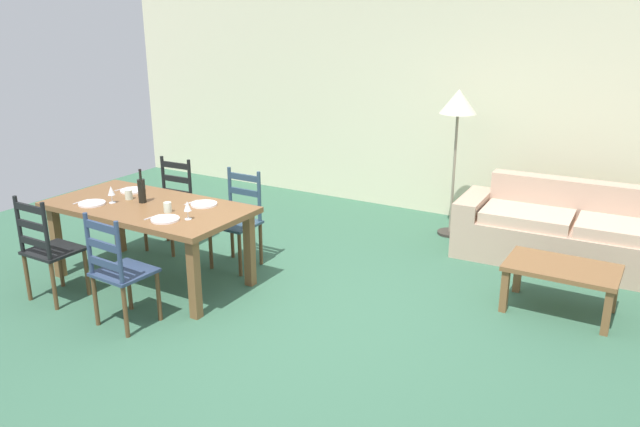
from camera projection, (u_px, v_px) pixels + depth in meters
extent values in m
cube|color=#366249|center=(301.00, 317.00, 5.28)|extent=(9.60, 9.60, 0.02)
cube|color=beige|center=(445.00, 105.00, 7.56)|extent=(9.60, 0.16, 2.70)
cube|color=brown|center=(148.00, 207.00, 5.74)|extent=(1.90, 0.96, 0.05)
cube|color=brown|center=(57.00, 242.00, 5.96)|extent=(0.08, 0.08, 0.70)
cube|color=brown|center=(194.00, 279.00, 5.14)|extent=(0.08, 0.08, 0.70)
cube|color=brown|center=(118.00, 220.00, 6.58)|extent=(0.08, 0.08, 0.70)
cube|color=brown|center=(250.00, 250.00, 5.76)|extent=(0.08, 0.08, 0.70)
cube|color=black|center=(54.00, 251.00, 5.48)|extent=(0.42, 0.40, 0.03)
cylinder|color=brown|center=(60.00, 264.00, 5.77)|extent=(0.04, 0.04, 0.43)
cylinder|color=brown|center=(87.00, 272.00, 5.60)|extent=(0.04, 0.04, 0.43)
cylinder|color=brown|center=(27.00, 277.00, 5.50)|extent=(0.04, 0.04, 0.43)
cylinder|color=brown|center=(54.00, 286.00, 5.32)|extent=(0.04, 0.04, 0.43)
cylinder|color=black|center=(19.00, 224.00, 5.34)|extent=(0.04, 0.04, 0.50)
cylinder|color=black|center=(46.00, 231.00, 5.17)|extent=(0.04, 0.04, 0.50)
cube|color=black|center=(34.00, 242.00, 5.30)|extent=(0.38, 0.03, 0.06)
cube|color=black|center=(32.00, 225.00, 5.25)|extent=(0.38, 0.03, 0.06)
cube|color=black|center=(29.00, 208.00, 5.20)|extent=(0.38, 0.03, 0.06)
cube|color=navy|center=(125.00, 272.00, 5.03)|extent=(0.44, 0.42, 0.03)
cylinder|color=brown|center=(129.00, 286.00, 5.33)|extent=(0.04, 0.04, 0.43)
cylinder|color=brown|center=(159.00, 296.00, 5.14)|extent=(0.04, 0.04, 0.43)
cylinder|color=brown|center=(96.00, 300.00, 5.06)|extent=(0.04, 0.04, 0.43)
cylinder|color=brown|center=(125.00, 312.00, 4.87)|extent=(0.04, 0.04, 0.43)
cylinder|color=navy|center=(89.00, 243.00, 4.91)|extent=(0.04, 0.04, 0.50)
cylinder|color=navy|center=(119.00, 253.00, 4.72)|extent=(0.04, 0.04, 0.50)
cube|color=navy|center=(105.00, 264.00, 4.85)|extent=(0.38, 0.05, 0.06)
cube|color=navy|center=(103.00, 246.00, 4.80)|extent=(0.38, 0.05, 0.06)
cube|color=navy|center=(101.00, 227.00, 4.76)|extent=(0.38, 0.05, 0.06)
cube|color=black|center=(168.00, 209.00, 6.62)|extent=(0.44, 0.42, 0.03)
cylinder|color=brown|center=(172.00, 237.00, 6.47)|extent=(0.04, 0.04, 0.43)
cylinder|color=brown|center=(145.00, 231.00, 6.63)|extent=(0.04, 0.04, 0.43)
cylinder|color=brown|center=(193.00, 227.00, 6.76)|extent=(0.04, 0.04, 0.43)
cylinder|color=brown|center=(167.00, 222.00, 6.91)|extent=(0.04, 0.04, 0.43)
cylinder|color=black|center=(190.00, 183.00, 6.60)|extent=(0.04, 0.04, 0.50)
cylinder|color=black|center=(163.00, 179.00, 6.76)|extent=(0.04, 0.04, 0.50)
cube|color=black|center=(177.00, 193.00, 6.72)|extent=(0.38, 0.04, 0.06)
cube|color=black|center=(176.00, 179.00, 6.68)|extent=(0.38, 0.04, 0.06)
cube|color=black|center=(175.00, 165.00, 6.63)|extent=(0.38, 0.04, 0.06)
cube|color=#2C4457|center=(235.00, 224.00, 6.15)|extent=(0.42, 0.40, 0.03)
cylinder|color=brown|center=(240.00, 255.00, 6.00)|extent=(0.04, 0.04, 0.43)
cylinder|color=brown|center=(211.00, 248.00, 6.17)|extent=(0.04, 0.04, 0.43)
cylinder|color=brown|center=(261.00, 244.00, 6.28)|extent=(0.04, 0.04, 0.43)
cylinder|color=brown|center=(232.00, 237.00, 6.45)|extent=(0.04, 0.04, 0.43)
cylinder|color=#2C4457|center=(259.00, 197.00, 6.13)|extent=(0.04, 0.04, 0.50)
cylinder|color=#2C4457|center=(230.00, 191.00, 6.30)|extent=(0.04, 0.04, 0.50)
cube|color=#2C4457|center=(245.00, 206.00, 6.25)|extent=(0.38, 0.03, 0.06)
cube|color=#2C4457|center=(244.00, 192.00, 6.21)|extent=(0.38, 0.03, 0.06)
cube|color=#2C4457|center=(244.00, 177.00, 6.16)|extent=(0.38, 0.03, 0.06)
cylinder|color=white|center=(92.00, 203.00, 5.74)|extent=(0.24, 0.24, 0.02)
cube|color=silver|center=(81.00, 202.00, 5.82)|extent=(0.02, 0.17, 0.01)
cylinder|color=white|center=(165.00, 219.00, 5.31)|extent=(0.24, 0.24, 0.02)
cube|color=silver|center=(152.00, 217.00, 5.39)|extent=(0.03, 0.17, 0.01)
cylinder|color=white|center=(133.00, 190.00, 6.15)|extent=(0.24, 0.24, 0.02)
cube|color=silver|center=(122.00, 189.00, 6.23)|extent=(0.03, 0.17, 0.01)
cylinder|color=white|center=(204.00, 204.00, 5.72)|extent=(0.24, 0.24, 0.02)
cube|color=silver|center=(191.00, 202.00, 5.80)|extent=(0.03, 0.17, 0.01)
cylinder|color=black|center=(142.00, 191.00, 5.77)|extent=(0.07, 0.07, 0.22)
cylinder|color=black|center=(140.00, 175.00, 5.72)|extent=(0.02, 0.02, 0.08)
cylinder|color=black|center=(140.00, 170.00, 5.71)|extent=(0.03, 0.03, 0.02)
cylinder|color=white|center=(112.00, 203.00, 5.79)|extent=(0.06, 0.06, 0.01)
cylinder|color=white|center=(112.00, 199.00, 5.78)|extent=(0.01, 0.01, 0.07)
cone|color=white|center=(111.00, 191.00, 5.75)|extent=(0.06, 0.06, 0.08)
cylinder|color=white|center=(188.00, 219.00, 5.34)|extent=(0.06, 0.06, 0.01)
cylinder|color=white|center=(188.00, 215.00, 5.33)|extent=(0.01, 0.01, 0.07)
cone|color=white|center=(187.00, 206.00, 5.30)|extent=(0.06, 0.06, 0.08)
cylinder|color=silver|center=(168.00, 207.00, 5.51)|extent=(0.07, 0.07, 0.09)
cylinder|color=silver|center=(129.00, 195.00, 5.89)|extent=(0.07, 0.07, 0.09)
cube|color=tan|center=(572.00, 246.00, 6.28)|extent=(1.83, 0.87, 0.40)
cube|color=tan|center=(579.00, 218.00, 6.47)|extent=(1.81, 0.27, 0.80)
cube|color=tan|center=(472.00, 222.00, 6.71)|extent=(0.27, 0.81, 0.58)
cube|color=#D2AE93|center=(625.00, 230.00, 5.95)|extent=(0.88, 0.67, 0.12)
cube|color=#D2AE93|center=(528.00, 216.00, 6.36)|extent=(0.88, 0.67, 0.12)
cube|color=brown|center=(562.00, 268.00, 5.23)|extent=(0.90, 0.56, 0.04)
cube|color=brown|center=(505.00, 291.00, 5.30)|extent=(0.06, 0.06, 0.38)
cube|color=brown|center=(607.00, 313.00, 4.91)|extent=(0.06, 0.06, 0.38)
cube|color=brown|center=(518.00, 272.00, 5.67)|extent=(0.06, 0.06, 0.38)
cube|color=brown|center=(614.00, 291.00, 5.29)|extent=(0.06, 0.06, 0.38)
cylinder|color=#332D28|center=(450.00, 233.00, 7.19)|extent=(0.28, 0.28, 0.03)
cylinder|color=gray|center=(454.00, 174.00, 6.97)|extent=(0.03, 0.03, 1.35)
cone|color=beige|center=(459.00, 101.00, 6.72)|extent=(0.40, 0.40, 0.26)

